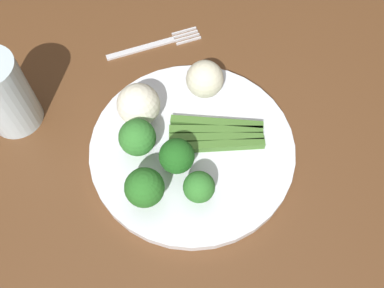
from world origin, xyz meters
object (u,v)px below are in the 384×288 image
plate (192,148)px  cauliflower_back_right (205,79)px  asparagus_bundle (216,135)px  broccoli_outer_edge (199,187)px  broccoli_front_left (144,188)px  dining_table (160,191)px  water_glass (2,94)px  fork (155,45)px  broccoli_right (177,156)px  cauliflower_mid (138,105)px  broccoli_near_center (137,138)px

plate → cauliflower_back_right: (-0.09, 0.04, 0.04)m
plate → cauliflower_back_right: 0.11m
asparagus_bundle → broccoli_outer_edge: size_ratio=2.77×
asparagus_bundle → plate: bearing=23.2°
asparagus_bundle → broccoli_front_left: broccoli_front_left is taller
dining_table → broccoli_outer_edge: broccoli_outer_edge is taller
water_glass → asparagus_bundle: bearing=71.1°
fork → water_glass: size_ratio=1.34×
asparagus_bundle → fork: (-0.20, -0.06, -0.02)m
water_glass → broccoli_right: bearing=58.5°
cauliflower_mid → water_glass: water_glass is taller
broccoli_outer_edge → broccoli_front_left: bearing=-97.7°
plate → broccoli_front_left: bearing=-47.7°
plate → cauliflower_back_right: bearing=158.2°
asparagus_bundle → broccoli_near_center: size_ratio=2.26×
asparagus_bundle → broccoli_right: bearing=41.9°
fork → broccoli_near_center: bearing=-113.5°
broccoli_front_left → cauliflower_mid: size_ratio=1.01×
cauliflower_mid → water_glass: (-0.04, -0.19, 0.02)m
cauliflower_back_right → broccoli_front_left: bearing=-34.9°
broccoli_outer_edge → dining_table: bearing=-140.4°
broccoli_outer_edge → water_glass: water_glass is taller
broccoli_front_left → broccoli_outer_edge: size_ratio=1.23×
cauliflower_back_right → fork: 0.14m
broccoli_front_left → fork: bearing=169.6°
water_glass → broccoli_near_center: bearing=60.4°
dining_table → water_glass: bearing=-122.6°
asparagus_bundle → water_glass: water_glass is taller
plate → asparagus_bundle: (-0.01, 0.04, 0.01)m
broccoli_outer_edge → fork: (-0.29, -0.02, -0.04)m
broccoli_outer_edge → cauliflower_back_right: cauliflower_back_right is taller
broccoli_front_left → plate: bearing=132.3°
cauliflower_mid → broccoli_outer_edge: bearing=23.0°
plate → broccoli_outer_edge: bearing=-4.6°
broccoli_front_left → broccoli_outer_edge: 0.07m
cauliflower_mid → broccoli_right: bearing=22.7°
broccoli_right → water_glass: 0.26m
dining_table → water_glass: size_ratio=11.74×
dining_table → fork: (-0.23, 0.03, 0.09)m
asparagus_bundle → broccoli_near_center: bearing=11.7°
plate → broccoli_front_left: 0.11m
dining_table → cauliflower_mid: cauliflower_mid is taller
cauliflower_mid → water_glass: 0.19m
water_glass → fork: bearing=114.7°
broccoli_outer_edge → cauliflower_mid: cauliflower_mid is taller
cauliflower_back_right → water_glass: (-0.01, -0.29, 0.02)m
dining_table → cauliflower_back_right: (-0.11, 0.09, 0.13)m
dining_table → asparagus_bundle: size_ratio=10.13×
cauliflower_mid → cauliflower_back_right: bearing=105.8°
cauliflower_back_right → broccoli_right: bearing=-27.5°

